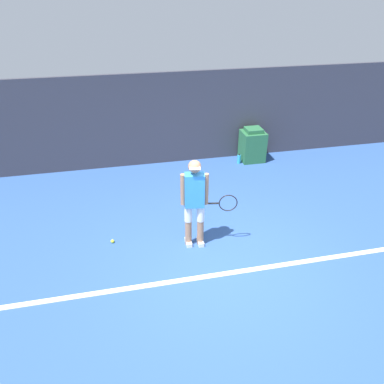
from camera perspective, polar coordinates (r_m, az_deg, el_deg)
name	(u,v)px	position (r m, az deg, el deg)	size (l,w,h in m)	color
ground_plane	(225,266)	(6.57, 5.06, -11.17)	(24.00, 24.00, 0.00)	#2D5193
back_wall	(177,119)	(9.82, -2.32, 11.13)	(24.00, 0.10, 2.37)	#383842
court_baseline	(228,273)	(6.43, 5.57, -12.22)	(21.60, 0.10, 0.01)	white
tennis_player	(195,200)	(6.50, 0.51, -1.23)	(0.99, 0.31, 1.70)	#A37556
tennis_ball	(112,241)	(7.19, -12.02, -7.34)	(0.07, 0.07, 0.07)	#D1E533
covered_chair	(252,145)	(10.24, 9.19, 7.06)	(0.60, 0.58, 0.91)	#28663D
water_bottle	(239,159)	(10.11, 7.17, 5.02)	(0.09, 0.09, 0.26)	#33ADD6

